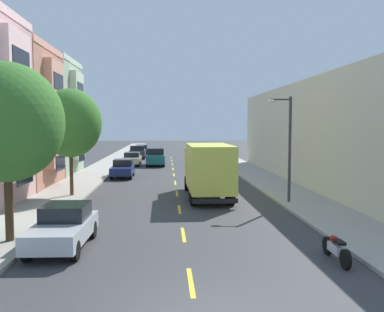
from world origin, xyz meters
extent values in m
plane|color=#38383A|center=(0.00, 30.00, 0.00)|extent=(160.00, 160.00, 0.00)
cube|color=#A39E93|center=(-7.10, 28.00, 0.07)|extent=(3.20, 120.00, 0.14)
cube|color=#A39E93|center=(7.10, 28.00, 0.07)|extent=(3.20, 120.00, 0.14)
cube|color=yellow|center=(0.00, 2.00, 0.00)|extent=(0.14, 2.20, 0.01)
cube|color=yellow|center=(0.00, 7.00, 0.00)|extent=(0.14, 2.20, 0.01)
cube|color=yellow|center=(0.00, 12.00, 0.00)|extent=(0.14, 2.20, 0.01)
cube|color=yellow|center=(0.00, 17.00, 0.00)|extent=(0.14, 2.20, 0.01)
cube|color=yellow|center=(0.00, 22.00, 0.00)|extent=(0.14, 2.20, 0.01)
cube|color=yellow|center=(0.00, 27.00, 0.00)|extent=(0.14, 2.20, 0.01)
cube|color=yellow|center=(0.00, 32.00, 0.00)|extent=(0.14, 2.20, 0.01)
cube|color=yellow|center=(0.00, 37.00, 0.00)|extent=(0.14, 2.20, 0.01)
cube|color=yellow|center=(0.00, 42.00, 0.00)|extent=(0.14, 2.20, 0.01)
cube|color=yellow|center=(0.00, 47.00, 0.00)|extent=(0.14, 2.20, 0.01)
cube|color=#FECACA|center=(-8.95, 12.99, 10.15)|extent=(0.60, 7.18, 0.44)
cube|color=#FECACA|center=(-8.42, 12.99, 5.36)|extent=(0.55, 3.23, 7.74)
cube|color=#1E232D|center=(-8.13, 12.99, 1.79)|extent=(0.04, 2.46, 1.10)
cube|color=#1E232D|center=(-8.13, 12.99, 4.76)|extent=(0.04, 2.46, 1.10)
cube|color=#1E232D|center=(-8.13, 12.99, 7.74)|extent=(0.04, 2.46, 1.10)
cube|color=#E19B83|center=(-8.95, 20.38, 9.70)|extent=(0.60, 7.18, 0.44)
cube|color=#E19B83|center=(-8.42, 20.38, 5.12)|extent=(0.55, 3.23, 7.40)
cube|color=#1E232D|center=(-8.13, 20.38, 1.71)|extent=(0.04, 2.46, 1.10)
cube|color=#1E232D|center=(-8.13, 20.38, 4.55)|extent=(0.04, 2.46, 1.10)
cube|color=#1E232D|center=(-8.13, 20.38, 7.40)|extent=(0.04, 2.46, 1.10)
cube|color=beige|center=(-8.95, 27.76, 9.87)|extent=(0.60, 7.18, 0.44)
cube|color=beige|center=(-8.42, 27.76, 5.21)|extent=(0.55, 3.23, 7.53)
cube|color=#1E232D|center=(-8.13, 27.76, 1.74)|extent=(0.04, 2.46, 1.10)
cube|color=#1E232D|center=(-8.13, 27.76, 4.63)|extent=(0.04, 2.46, 1.10)
cube|color=#1E232D|center=(-8.13, 27.76, 7.53)|extent=(0.04, 2.46, 1.10)
cube|color=beige|center=(13.70, 20.00, 3.74)|extent=(10.00, 36.00, 7.48)
cylinder|color=#47331E|center=(-6.40, 6.07, 1.49)|extent=(0.30, 0.30, 2.70)
ellipsoid|color=#387028|center=(-6.40, 6.07, 4.46)|extent=(4.08, 4.08, 4.32)
cylinder|color=#47331E|center=(-6.40, 16.01, 1.55)|extent=(0.22, 0.22, 2.81)
ellipsoid|color=#387028|center=(-6.40, 16.01, 4.50)|extent=(3.73, 3.73, 4.12)
cylinder|color=#38383D|center=(6.10, 13.03, 3.03)|extent=(0.16, 0.16, 5.78)
cylinder|color=#38383D|center=(5.55, 13.03, 5.77)|extent=(1.10, 0.10, 0.10)
ellipsoid|color=silver|center=(5.05, 13.03, 5.67)|extent=(0.44, 0.28, 0.20)
cube|color=#D8D84C|center=(1.81, 14.45, 1.95)|extent=(2.47, 5.34, 2.58)
cube|color=#D8D84C|center=(1.76, 18.25, 1.76)|extent=(2.33, 1.93, 2.20)
cube|color=black|center=(1.75, 19.15, 2.24)|extent=(2.02, 0.11, 0.97)
cube|color=black|center=(1.85, 11.87, 0.43)|extent=(2.40, 0.19, 0.24)
cylinder|color=black|center=(2.82, 18.31, 0.48)|extent=(0.29, 0.96, 0.96)
cylinder|color=black|center=(0.70, 18.29, 0.48)|extent=(0.29, 0.96, 0.96)
cylinder|color=black|center=(2.89, 13.01, 0.48)|extent=(0.29, 0.96, 0.96)
cylinder|color=black|center=(0.77, 12.98, 0.48)|extent=(0.29, 0.96, 0.96)
cylinder|color=black|center=(2.88, 14.11, 0.48)|extent=(0.29, 0.96, 0.96)
cylinder|color=black|center=(0.76, 14.08, 0.48)|extent=(0.29, 0.96, 0.96)
cube|color=navy|center=(-4.31, 25.34, 0.64)|extent=(1.76, 4.01, 0.62)
cube|color=black|center=(-4.31, 25.82, 1.23)|extent=(1.54, 1.69, 0.55)
cylinder|color=black|center=(-5.06, 23.97, 0.33)|extent=(0.22, 0.66, 0.66)
cylinder|color=black|center=(-3.54, 23.98, 0.33)|extent=(0.22, 0.66, 0.66)
cylinder|color=black|center=(-5.08, 26.69, 0.33)|extent=(0.22, 0.66, 0.66)
cylinder|color=black|center=(-3.56, 26.70, 0.33)|extent=(0.22, 0.66, 0.66)
cube|color=#B2B5BA|center=(-4.33, 5.40, 0.64)|extent=(1.85, 4.05, 0.62)
cube|color=black|center=(-4.31, 5.88, 1.23)|extent=(1.58, 1.72, 0.55)
cylinder|color=black|center=(-5.13, 4.06, 0.33)|extent=(0.24, 0.67, 0.66)
cylinder|color=black|center=(-3.61, 4.02, 0.33)|extent=(0.24, 0.67, 0.66)
cylinder|color=black|center=(-5.05, 6.78, 0.33)|extent=(0.24, 0.67, 0.66)
cylinder|color=black|center=(-3.53, 6.74, 0.33)|extent=(0.24, 0.67, 0.66)
cube|color=orange|center=(4.20, 34.14, 0.64)|extent=(1.81, 4.03, 0.62)
cube|color=black|center=(4.21, 33.66, 1.23)|extent=(1.56, 1.71, 0.55)
cylinder|color=black|center=(4.94, 35.52, 0.33)|extent=(0.23, 0.66, 0.66)
cylinder|color=black|center=(3.42, 35.49, 0.33)|extent=(0.23, 0.66, 0.66)
cylinder|color=black|center=(4.99, 32.80, 0.33)|extent=(0.23, 0.66, 0.66)
cylinder|color=black|center=(3.47, 32.77, 0.33)|extent=(0.23, 0.66, 0.66)
cube|color=silver|center=(4.48, 54.82, 0.64)|extent=(1.89, 4.73, 0.62)
cube|color=black|center=(4.48, 54.45, 1.23)|extent=(1.64, 2.84, 0.55)
cylinder|color=black|center=(5.31, 56.41, 0.33)|extent=(0.23, 0.66, 0.66)
cylinder|color=black|center=(3.71, 56.43, 0.33)|extent=(0.23, 0.66, 0.66)
cylinder|color=black|center=(5.26, 53.21, 0.33)|extent=(0.23, 0.66, 0.66)
cylinder|color=black|center=(3.66, 53.24, 0.33)|extent=(0.23, 0.66, 0.66)
cube|color=#333338|center=(-4.45, 45.61, 0.73)|extent=(2.14, 5.35, 0.80)
cube|color=black|center=(-4.42, 44.45, 1.43)|extent=(1.80, 1.64, 0.60)
cylinder|color=black|center=(-5.29, 43.79, 0.33)|extent=(0.24, 0.67, 0.66)
cylinder|color=black|center=(-3.51, 43.84, 0.33)|extent=(0.24, 0.67, 0.66)
cylinder|color=black|center=(-5.39, 47.39, 0.33)|extent=(0.24, 0.67, 0.66)
cylinder|color=black|center=(-3.61, 47.44, 0.33)|extent=(0.24, 0.67, 0.66)
cube|color=black|center=(-4.29, 51.70, 0.64)|extent=(1.85, 4.71, 0.62)
cube|color=black|center=(-4.29, 52.07, 1.23)|extent=(1.62, 2.83, 0.55)
cylinder|color=black|center=(-5.10, 50.11, 0.33)|extent=(0.22, 0.66, 0.66)
cylinder|color=black|center=(-3.50, 50.10, 0.33)|extent=(0.22, 0.66, 0.66)
cylinder|color=black|center=(-5.08, 53.30, 0.33)|extent=(0.22, 0.66, 0.66)
cylinder|color=black|center=(-3.48, 53.29, 0.33)|extent=(0.22, 0.66, 0.66)
cube|color=#194C28|center=(4.30, 39.94, 0.63)|extent=(1.84, 4.52, 0.60)
cube|color=black|center=(4.30, 39.71, 1.18)|extent=(1.61, 2.18, 0.50)
cylinder|color=black|center=(5.10, 41.46, 0.33)|extent=(0.23, 0.66, 0.66)
cylinder|color=black|center=(3.52, 41.48, 0.33)|extent=(0.23, 0.66, 0.66)
cylinder|color=black|center=(5.07, 38.40, 0.33)|extent=(0.23, 0.66, 0.66)
cylinder|color=black|center=(3.49, 38.42, 0.33)|extent=(0.23, 0.66, 0.66)
cube|color=#AD1E1E|center=(4.41, 49.32, 0.78)|extent=(2.06, 4.84, 0.90)
cube|color=black|center=(4.41, 49.32, 1.58)|extent=(1.78, 2.82, 0.70)
cylinder|color=black|center=(5.31, 50.93, 0.33)|extent=(0.23, 0.66, 0.66)
cylinder|color=black|center=(3.58, 50.97, 0.33)|extent=(0.23, 0.66, 0.66)
cylinder|color=black|center=(5.23, 47.67, 0.33)|extent=(0.23, 0.66, 0.66)
cylinder|color=black|center=(3.50, 47.71, 0.33)|extent=(0.23, 0.66, 0.66)
cube|color=tan|center=(-4.39, 35.83, 0.63)|extent=(1.81, 4.50, 0.60)
cube|color=black|center=(-4.39, 36.05, 1.18)|extent=(1.59, 2.16, 0.50)
cylinder|color=black|center=(-5.18, 34.30, 0.33)|extent=(0.22, 0.66, 0.66)
cylinder|color=black|center=(-3.60, 34.30, 0.33)|extent=(0.22, 0.66, 0.66)
cylinder|color=black|center=(-5.17, 37.36, 0.33)|extent=(0.22, 0.66, 0.66)
cylinder|color=black|center=(-3.59, 37.36, 0.33)|extent=(0.22, 0.66, 0.66)
cube|color=#195B60|center=(-1.80, 35.50, 0.78)|extent=(1.95, 4.80, 0.90)
cube|color=black|center=(-1.80, 35.50, 1.58)|extent=(1.72, 2.78, 0.70)
cylinder|color=black|center=(-2.67, 33.87, 0.33)|extent=(0.22, 0.66, 0.66)
cylinder|color=black|center=(-0.94, 33.87, 0.33)|extent=(0.22, 0.66, 0.66)
cylinder|color=black|center=(-2.67, 37.14, 0.33)|extent=(0.22, 0.66, 0.66)
cylinder|color=black|center=(-0.93, 37.14, 0.33)|extent=(0.22, 0.66, 0.66)
cylinder|color=black|center=(4.76, 4.19, 0.30)|extent=(0.15, 0.60, 0.60)
cylinder|color=black|center=(4.74, 2.74, 0.30)|extent=(0.15, 0.60, 0.60)
cube|color=silver|center=(4.75, 3.46, 0.42)|extent=(0.29, 0.81, 0.28)
ellipsoid|color=maroon|center=(4.75, 3.64, 0.68)|extent=(0.24, 0.48, 0.22)
cube|color=black|center=(4.75, 3.20, 0.70)|extent=(0.22, 0.52, 0.10)
cylinder|color=silver|center=(4.76, 4.07, 0.88)|extent=(0.62, 0.04, 0.03)
camera|label=1|loc=(-0.66, -9.15, 4.35)|focal=38.58mm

